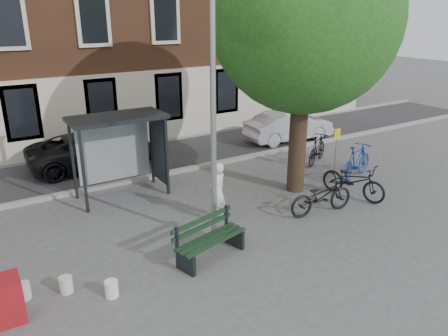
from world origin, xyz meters
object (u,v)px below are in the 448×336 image
lamppost (213,136)px  notice_sign (336,142)px  bike_b (356,162)px  bike_c (353,180)px  painter (217,192)px  car_dark (93,149)px  bench (209,241)px  car_silver (289,126)px  bike_d (317,149)px  bike_a (321,196)px  bus_shelter (130,136)px

lamppost → notice_sign: 6.69m
bike_b → bike_c: 1.76m
painter → car_dark: bearing=-94.6°
bench → car_silver: size_ratio=0.48×
bike_b → bike_c: bike_b is taller
bike_b → bike_c: size_ratio=0.96×
car_silver → bike_d: bearing=164.4°
bench → lamppost: bearing=37.2°
car_dark → painter: bearing=-165.5°
lamppost → bike_d: lamppost is taller
bike_a → bike_d: (3.05, 3.40, 0.02)m
lamppost → bike_b: lamppost is taller
bus_shelter → bike_b: 7.79m
bus_shelter → notice_sign: size_ratio=1.69×
bike_a → car_silver: car_silver is taller
bench → car_silver: bearing=25.8°
car_dark → car_silver: size_ratio=1.16×
bike_d → car_silver: (1.08, 2.98, 0.11)m
bike_c → car_silver: car_silver is taller
bus_shelter → bike_c: (5.75, -4.03, -1.36)m
bus_shelter → painter: (1.30, -3.11, -1.07)m
notice_sign → bike_b: bearing=-69.9°
car_dark → car_silver: car_silver is taller
bike_d → notice_sign: notice_sign is taller
car_dark → bench: bearing=-177.0°
lamppost → bike_a: lamppost is taller
bus_shelter → car_dark: bearing=95.8°
bike_d → car_silver: 3.17m
lamppost → bus_shelter: 4.24m
bike_a → bike_c: bearing=-72.1°
car_dark → bike_c: bearing=-140.0°
bike_a → bike_c: (1.69, 0.34, 0.01)m
bench → notice_sign: size_ratio=1.18×
painter → bike_b: size_ratio=0.83×
bike_d → notice_sign: 1.41m
lamppost → bike_a: 4.12m
notice_sign → bench: bearing=-161.8°
bike_c → notice_sign: notice_sign is taller
bike_d → notice_sign: size_ratio=1.11×
bike_c → car_silver: 6.52m
lamppost → bench: (-0.52, -0.64, -2.34)m
painter → bike_d: painter is taller
notice_sign → bus_shelter: bearing=159.5°
bike_b → car_dark: 9.63m
painter → bench: (-1.21, -1.64, -0.40)m
bench → notice_sign: notice_sign is taller
bench → bike_a: 3.99m
painter → notice_sign: painter is taller
bike_c → bike_d: 3.35m
bus_shelter → bike_a: 6.12m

